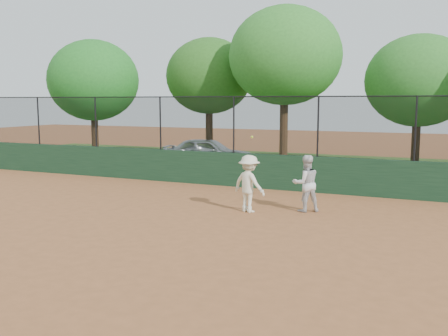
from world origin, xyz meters
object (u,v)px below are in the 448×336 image
at_px(tree_0, 93,81).
at_px(parked_car, 208,153).
at_px(tree_2, 285,56).
at_px(tree_3, 419,81).
at_px(tree_1, 209,76).
at_px(player_second, 306,183).
at_px(player_main, 249,184).

bearing_deg(tree_0, parked_car, -3.70).
distance_m(tree_2, tree_3, 5.70).
distance_m(tree_0, tree_1, 5.93).
height_order(player_second, tree_2, tree_2).
bearing_deg(tree_3, player_main, -110.37).
bearing_deg(parked_car, tree_1, 14.08).
relative_size(parked_car, player_second, 2.60).
xyz_separation_m(parked_car, tree_3, (8.66, 2.38, 3.16)).
relative_size(player_main, tree_1, 0.35).
height_order(tree_0, tree_1, tree_1).
bearing_deg(parked_car, tree_3, -84.43).
bearing_deg(parked_car, player_main, -157.03).
relative_size(tree_0, tree_1, 1.00).
distance_m(player_main, tree_0, 14.48).
bearing_deg(tree_1, tree_2, -14.71).
bearing_deg(player_second, tree_3, -139.15).
distance_m(tree_0, tree_2, 9.91).
height_order(tree_0, tree_2, tree_2).
distance_m(player_second, tree_3, 10.12).
bearing_deg(tree_2, tree_0, -176.36).
bearing_deg(tree_1, tree_0, -163.06).
xyz_separation_m(player_second, tree_0, (-12.96, 7.40, 3.26)).
distance_m(parked_car, tree_3, 9.52).
height_order(player_main, tree_1, tree_1).
xyz_separation_m(tree_1, tree_3, (9.62, 0.23, -0.37)).
relative_size(player_main, tree_2, 0.30).
bearing_deg(tree_1, player_second, -51.37).
xyz_separation_m(player_second, tree_2, (-3.11, 8.03, 4.18)).
height_order(player_main, tree_0, tree_0).
xyz_separation_m(parked_car, tree_1, (-0.95, 2.15, 3.53)).
height_order(parked_car, tree_2, tree_2).
bearing_deg(tree_2, player_main, -78.95).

